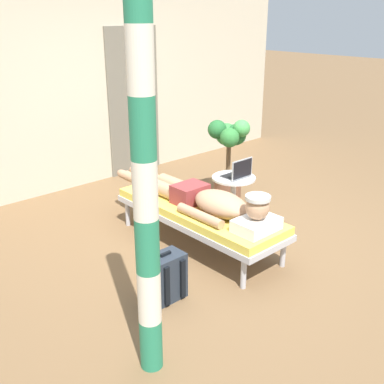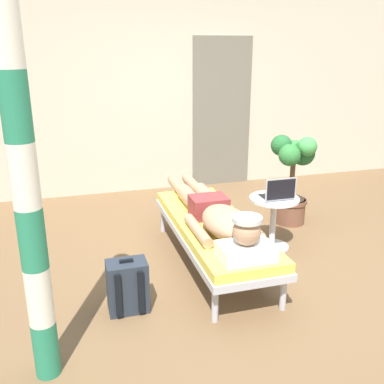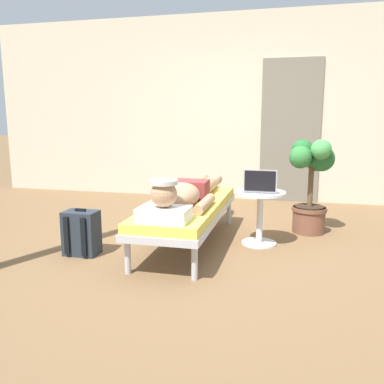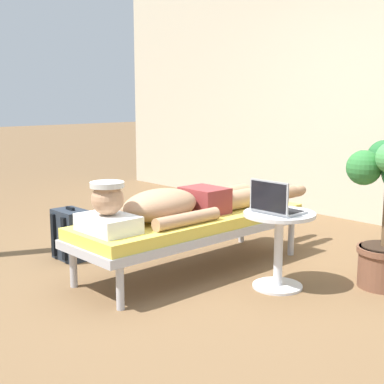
# 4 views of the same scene
# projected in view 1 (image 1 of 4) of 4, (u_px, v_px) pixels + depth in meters

# --- Properties ---
(ground_plane) EXTENTS (40.00, 40.00, 0.00)m
(ground_plane) POSITION_uv_depth(u_px,v_px,m) (224.00, 241.00, 4.83)
(ground_plane) COLOR brown
(house_wall_back) EXTENTS (7.60, 0.20, 2.70)m
(house_wall_back) POSITION_uv_depth(u_px,v_px,m) (69.00, 84.00, 5.97)
(house_wall_back) COLOR beige
(house_wall_back) RESTS_ON ground
(house_door_panel) EXTENTS (0.84, 0.03, 2.04)m
(house_door_panel) POSITION_uv_depth(u_px,v_px,m) (134.00, 102.00, 6.59)
(house_door_panel) COLOR #6D6759
(house_door_panel) RESTS_ON ground
(lounge_chair) EXTENTS (0.65, 1.90, 0.42)m
(lounge_chair) POSITION_uv_depth(u_px,v_px,m) (199.00, 213.00, 4.65)
(lounge_chair) COLOR #B7B7BC
(lounge_chair) RESTS_ON ground
(person_reclining) EXTENTS (0.53, 2.17, 0.33)m
(person_reclining) POSITION_uv_depth(u_px,v_px,m) (204.00, 199.00, 4.54)
(person_reclining) COLOR white
(person_reclining) RESTS_ON lounge_chair
(side_table) EXTENTS (0.48, 0.48, 0.52)m
(side_table) POSITION_uv_depth(u_px,v_px,m) (233.00, 191.00, 5.19)
(side_table) COLOR silver
(side_table) RESTS_ON ground
(laptop) EXTENTS (0.31, 0.24, 0.23)m
(laptop) POSITION_uv_depth(u_px,v_px,m) (237.00, 173.00, 5.07)
(laptop) COLOR #A5A8AD
(laptop) RESTS_ON side_table
(backpack) EXTENTS (0.30, 0.26, 0.42)m
(backpack) POSITION_uv_depth(u_px,v_px,m) (166.00, 277.00, 3.81)
(backpack) COLOR #262D38
(backpack) RESTS_ON ground
(potted_plant) EXTENTS (0.46, 0.47, 1.01)m
(potted_plant) POSITION_uv_depth(u_px,v_px,m) (229.00, 152.00, 5.78)
(potted_plant) COLOR brown
(potted_plant) RESTS_ON ground
(porch_post) EXTENTS (0.15, 0.15, 2.53)m
(porch_post) POSITION_uv_depth(u_px,v_px,m) (145.00, 190.00, 2.69)
(porch_post) COLOR #267F59
(porch_post) RESTS_ON ground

